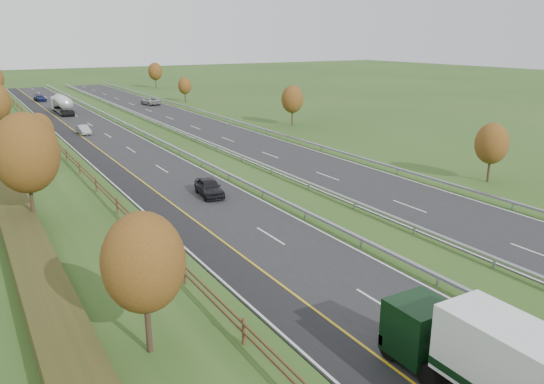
{
  "coord_description": "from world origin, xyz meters",
  "views": [
    {
      "loc": [
        -17.25,
        -8.63,
        14.22
      ],
      "look_at": [
        3.47,
        26.53,
        2.2
      ],
      "focal_mm": 35.0,
      "sensor_mm": 36.0,
      "label": 1
    }
  ],
  "objects_px": {
    "road_tanker": "(62,104)",
    "car_silver_mid": "(83,130)",
    "car_dark_near": "(209,187)",
    "car_small_far": "(40,98)",
    "car_oncoming": "(150,101)"
  },
  "relations": [
    {
      "from": "road_tanker",
      "to": "car_silver_mid",
      "type": "xyz_separation_m",
      "value": [
        -1.4,
        -25.22,
        -1.15
      ]
    },
    {
      "from": "car_dark_near",
      "to": "car_silver_mid",
      "type": "xyz_separation_m",
      "value": [
        -3.2,
        39.14,
        -0.14
      ]
    },
    {
      "from": "road_tanker",
      "to": "car_small_far",
      "type": "relative_size",
      "value": 2.37
    },
    {
      "from": "car_dark_near",
      "to": "car_small_far",
      "type": "relative_size",
      "value": 1.01
    },
    {
      "from": "car_dark_near",
      "to": "car_small_far",
      "type": "height_order",
      "value": "car_dark_near"
    },
    {
      "from": "road_tanker",
      "to": "car_oncoming",
      "type": "distance_m",
      "value": 19.17
    },
    {
      "from": "car_dark_near",
      "to": "car_silver_mid",
      "type": "height_order",
      "value": "car_dark_near"
    },
    {
      "from": "car_dark_near",
      "to": "car_silver_mid",
      "type": "distance_m",
      "value": 39.27
    },
    {
      "from": "car_dark_near",
      "to": "car_oncoming",
      "type": "xyz_separation_m",
      "value": [
        16.82,
        68.77,
        -0.03
      ]
    },
    {
      "from": "car_silver_mid",
      "to": "car_oncoming",
      "type": "xyz_separation_m",
      "value": [
        20.02,
        29.63,
        0.11
      ]
    },
    {
      "from": "car_silver_mid",
      "to": "car_small_far",
      "type": "bearing_deg",
      "value": 86.29
    },
    {
      "from": "road_tanker",
      "to": "car_dark_near",
      "type": "height_order",
      "value": "road_tanker"
    },
    {
      "from": "car_dark_near",
      "to": "car_small_far",
      "type": "bearing_deg",
      "value": 99.59
    },
    {
      "from": "car_silver_mid",
      "to": "car_oncoming",
      "type": "distance_m",
      "value": 35.76
    },
    {
      "from": "road_tanker",
      "to": "car_silver_mid",
      "type": "height_order",
      "value": "road_tanker"
    }
  ]
}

